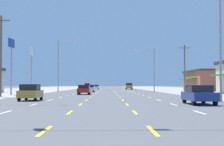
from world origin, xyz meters
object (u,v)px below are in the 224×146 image
sedan_inner_left_mid (84,90)px  suv_far_right_far (129,86)px  sedan_inner_left_midfar (90,88)px  suv_far_left_farthest (87,86)px  sedan_far_right_nearest (199,94)px  streetlight_right_row_1 (152,67)px  hatchback_far_left_near (31,92)px  pole_sign_left_row_2 (31,58)px  streetlight_left_row_1 (60,62)px  streetlight_right_row_0 (216,30)px  pole_sign_left_row_1 (11,52)px  sedan_inner_left_farther (96,87)px

sedan_inner_left_mid → suv_far_right_far: suv_far_right_far is taller
sedan_inner_left_midfar → suv_far_left_farthest: (-3.76, 55.94, 0.27)m
sedan_far_right_nearest → sedan_inner_left_mid: bearing=111.5°
sedan_inner_left_midfar → suv_far_left_farthest: bearing=93.8°
streetlight_right_row_1 → suv_far_left_farthest: bearing=107.5°
streetlight_right_row_1 → hatchback_far_left_near: bearing=-112.2°
sedan_inner_left_mid → suv_far_left_farthest: 74.37m
pole_sign_left_row_2 → streetlight_left_row_1: streetlight_left_row_1 is taller
sedan_inner_left_midfar → streetlight_left_row_1: bearing=158.5°
streetlight_right_row_0 → pole_sign_left_row_1: bearing=138.0°
sedan_inner_left_mid → streetlight_right_row_1: bearing=58.1°
sedan_inner_left_farther → pole_sign_left_row_2: bearing=-109.1°
hatchback_far_left_near → sedan_inner_left_midfar: (3.65, 38.43, -0.03)m
streetlight_right_row_0 → suv_far_right_far: bearing=92.2°
sedan_inner_left_farther → suv_far_left_farthest: bearing=103.2°
sedan_inner_left_mid → sedan_inner_left_farther: bearing=90.1°
sedan_inner_left_mid → sedan_inner_left_midfar: (-0.04, 18.33, 0.00)m
sedan_inner_left_mid → sedan_far_right_nearest: bearing=-68.5°
suv_far_left_farthest → streetlight_right_row_0: bearing=-80.2°
sedan_inner_left_midfar → sedan_inner_left_farther: 40.22m
sedan_far_right_nearest → sedan_inner_left_farther: size_ratio=1.00×
suv_far_right_far → sedan_inner_left_farther: suv_far_right_far is taller
sedan_inner_left_farther → suv_far_left_farthest: 16.15m
streetlight_left_row_1 → streetlight_right_row_1: streetlight_left_row_1 is taller
streetlight_right_row_0 → sedan_far_right_nearest: bearing=-123.5°
sedan_inner_left_midfar → sedan_inner_left_farther: bearing=90.1°
sedan_inner_left_mid → sedan_inner_left_farther: 58.55m
hatchback_far_left_near → suv_far_right_far: size_ratio=0.80×
pole_sign_left_row_1 → streetlight_right_row_1: 32.59m
streetlight_right_row_1 → streetlight_right_row_0: bearing=-90.0°
hatchback_far_left_near → suv_far_right_far: bearing=79.5°
streetlight_right_row_0 → streetlight_right_row_1: size_ratio=1.19×
pole_sign_left_row_1 → streetlight_right_row_0: size_ratio=0.76×
sedan_inner_left_midfar → streetlight_right_row_1: bearing=11.1°
sedan_inner_left_mid → streetlight_left_row_1: streetlight_left_row_1 is taller
sedan_inner_left_mid → pole_sign_left_row_2: pole_sign_left_row_2 is taller
sedan_inner_left_farther → streetlight_left_row_1: size_ratio=0.41×
hatchback_far_left_near → streetlight_right_row_0: (16.71, -2.76, 5.46)m
sedan_far_right_nearest → pole_sign_left_row_2: pole_sign_left_row_2 is taller
pole_sign_left_row_1 → streetlight_right_row_0: 31.78m
sedan_inner_left_midfar → streetlight_left_row_1: streetlight_left_row_1 is taller
sedan_inner_left_farther → streetlight_right_row_1: bearing=-70.8°
hatchback_far_left_near → pole_sign_left_row_2: (-9.07, 42.13, 6.36)m
suv_far_right_far → streetlight_right_row_0: size_ratio=0.45×
pole_sign_left_row_1 → hatchback_far_left_near: bearing=-69.6°
suv_far_right_far → sedan_inner_left_mid: bearing=-100.6°
streetlight_left_row_1 → streetlight_right_row_1: (19.53, 0.00, -0.87)m
streetlight_right_row_0 → streetlight_left_row_1: streetlight_left_row_1 is taller
sedan_inner_left_mid → suv_far_left_farthest: suv_far_left_farthest is taller
sedan_far_right_nearest → sedan_inner_left_mid: same height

